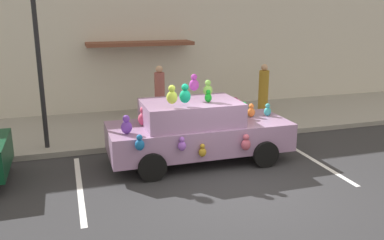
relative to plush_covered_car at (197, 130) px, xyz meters
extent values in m
plane|color=#2D2D30|center=(0.36, -1.73, -0.81)|extent=(60.00, 60.00, 0.00)
cube|color=gray|center=(0.36, 3.27, -0.73)|extent=(24.00, 4.00, 0.15)
cube|color=beige|center=(0.36, 5.42, 2.39)|extent=(24.00, 0.30, 6.40)
cube|color=brown|center=(-0.48, 4.87, 1.74)|extent=(3.60, 1.10, 0.12)
cube|color=silver|center=(2.82, -0.73, -0.81)|extent=(0.12, 3.60, 0.01)
cube|color=silver|center=(-2.90, -0.73, -0.81)|extent=(0.12, 3.60, 0.01)
cube|color=#977399|center=(0.05, 0.00, -0.17)|extent=(4.46, 1.72, 0.68)
cube|color=#977399|center=(-0.17, 0.00, 0.45)|extent=(2.32, 1.52, 0.56)
cylinder|color=black|center=(1.44, 0.87, -0.49)|extent=(0.64, 0.22, 0.64)
cylinder|color=black|center=(1.44, -0.86, -0.49)|extent=(0.64, 0.22, 0.64)
cylinder|color=black|center=(-1.33, 0.87, -0.49)|extent=(0.64, 0.22, 0.64)
cylinder|color=black|center=(-1.33, -0.86, -0.49)|extent=(0.64, 0.22, 0.64)
ellipsoid|color=#D04467|center=(-1.29, 0.17, 0.34)|extent=(0.27, 0.22, 0.32)
sphere|color=#D04467|center=(-1.29, 0.17, 0.56)|extent=(0.17, 0.17, 0.17)
ellipsoid|color=#B44C60|center=(0.88, -0.95, -0.17)|extent=(0.23, 0.19, 0.27)
sphere|color=#B44C60|center=(0.88, -0.95, 0.01)|extent=(0.14, 0.14, 0.14)
ellipsoid|color=#10A575|center=(-0.45, -0.48, 0.97)|extent=(0.26, 0.21, 0.31)
sphere|color=#10A575|center=(-0.45, -0.48, 1.18)|extent=(0.16, 0.16, 0.16)
ellipsoid|color=green|center=(1.38, 0.30, 0.30)|extent=(0.22, 0.18, 0.26)
sphere|color=green|center=(1.38, 0.30, 0.48)|extent=(0.14, 0.14, 0.14)
ellipsoid|color=#9B2A57|center=(1.28, 0.65, 0.32)|extent=(0.25, 0.20, 0.30)
sphere|color=#9B2A57|center=(1.28, 0.65, 0.53)|extent=(0.16, 0.16, 0.16)
ellipsoid|color=gold|center=(1.06, -0.03, 0.27)|extent=(0.16, 0.13, 0.19)
sphere|color=gold|center=(1.06, -0.03, 0.40)|extent=(0.10, 0.10, 0.10)
ellipsoid|color=#9251C2|center=(-0.66, -0.93, -0.05)|extent=(0.18, 0.15, 0.22)
sphere|color=#9251C2|center=(-0.66, -0.93, 0.10)|extent=(0.12, 0.12, 0.12)
ellipsoid|color=#A67E1F|center=(-0.18, -0.93, -0.25)|extent=(0.18, 0.15, 0.21)
sphere|color=#A67E1F|center=(-0.18, -0.93, -0.10)|extent=(0.11, 0.11, 0.11)
ellipsoid|color=#AB37A7|center=(-0.06, 0.07, 1.11)|extent=(0.24, 0.19, 0.28)
sphere|color=#AB37A7|center=(-0.06, 0.07, 1.30)|extent=(0.15, 0.15, 0.15)
ellipsoid|color=#71AE42|center=(0.21, -0.15, 1.01)|extent=(0.23, 0.18, 0.27)
sphere|color=#71AE42|center=(0.21, -0.15, 1.19)|extent=(0.14, 0.14, 0.14)
ellipsoid|color=#13911E|center=(0.19, -0.25, 0.85)|extent=(0.17, 0.14, 0.20)
sphere|color=#13911E|center=(0.19, -0.25, 0.99)|extent=(0.11, 0.11, 0.11)
ellipsoid|color=#B15844|center=(-1.00, -0.08, 0.32)|extent=(0.25, 0.20, 0.29)
sphere|color=#B15844|center=(-1.00, -0.08, 0.52)|extent=(0.16, 0.16, 0.16)
ellipsoid|color=orange|center=(1.51, 0.14, 0.30)|extent=(0.21, 0.17, 0.25)
sphere|color=orange|center=(1.51, 0.14, 0.47)|extent=(0.13, 0.13, 0.13)
ellipsoid|color=teal|center=(1.97, 0.11, 0.29)|extent=(0.19, 0.16, 0.23)
sphere|color=teal|center=(1.97, 0.11, 0.45)|extent=(0.12, 0.12, 0.12)
ellipsoid|color=#155A98|center=(-1.61, -0.94, 0.08)|extent=(0.21, 0.17, 0.24)
sphere|color=#155A98|center=(-1.61, -0.94, 0.24)|extent=(0.13, 0.13, 0.13)
ellipsoid|color=#51BB20|center=(1.04, 0.22, 0.34)|extent=(0.28, 0.23, 0.33)
sphere|color=#51BB20|center=(1.04, 0.22, 0.57)|extent=(0.18, 0.18, 0.18)
ellipsoid|color=#E12568|center=(1.14, 0.15, 0.34)|extent=(0.28, 0.23, 0.33)
sphere|color=#E12568|center=(1.14, 0.15, 0.57)|extent=(0.18, 0.18, 0.18)
ellipsoid|color=#83A518|center=(1.24, 0.11, 0.32)|extent=(0.24, 0.19, 0.28)
sphere|color=#83A518|center=(1.24, 0.11, 0.51)|extent=(0.15, 0.15, 0.15)
ellipsoid|color=#B4D040|center=(-0.77, -0.52, 0.97)|extent=(0.25, 0.20, 0.30)
sphere|color=#B4D040|center=(-0.77, -0.52, 1.18)|extent=(0.16, 0.16, 0.16)
ellipsoid|color=#6938A9|center=(-1.79, -0.36, 0.32)|extent=(0.25, 0.20, 0.30)
sphere|color=#6938A9|center=(-1.79, -0.36, 0.53)|extent=(0.16, 0.16, 0.16)
ellipsoid|color=#9E723D|center=(-0.77, 2.20, -0.46)|extent=(0.32, 0.27, 0.41)
sphere|color=#9E723D|center=(-0.77, 2.20, -0.17)|extent=(0.23, 0.23, 0.23)
sphere|color=#9E723D|center=(-0.85, 2.20, -0.09)|extent=(0.09, 0.09, 0.09)
sphere|color=#9E723D|center=(-0.69, 2.20, -0.09)|extent=(0.09, 0.09, 0.09)
cylinder|color=black|center=(-3.60, 1.77, 1.23)|extent=(0.12, 0.12, 3.77)
cylinder|color=#A87D27|center=(3.65, 3.62, 0.07)|extent=(0.35, 0.35, 1.46)
sphere|color=tan|center=(3.65, 3.62, 0.91)|extent=(0.23, 0.23, 0.23)
cylinder|color=#A65853|center=(-0.17, 3.32, 0.14)|extent=(0.32, 0.32, 1.60)
sphere|color=tan|center=(-0.17, 3.32, 1.06)|extent=(0.22, 0.22, 0.22)
camera|label=1|loc=(-3.02, -9.16, 2.89)|focal=38.24mm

